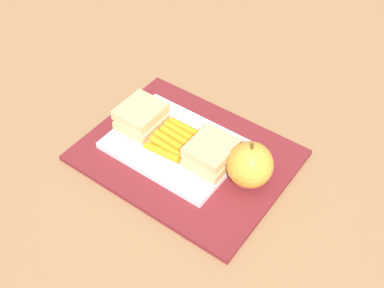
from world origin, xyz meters
TOP-DOWN VIEW (x-y plane):
  - ground_plane at (0.00, 0.00)m, footprint 2.40×2.40m
  - lunchbag_mat at (0.00, 0.00)m, footprint 0.36×0.28m
  - food_tray at (-0.03, 0.00)m, footprint 0.23×0.17m
  - sandwich_half_left at (-0.10, 0.00)m, footprint 0.07×0.08m
  - sandwich_half_right at (0.05, 0.00)m, footprint 0.07×0.08m
  - carrot_sticks_bundle at (-0.03, -0.00)m, footprint 0.08×0.09m
  - apple at (0.12, 0.01)m, footprint 0.08×0.08m

SIDE VIEW (x-z plane):
  - ground_plane at x=0.00m, z-range 0.00..0.00m
  - lunchbag_mat at x=0.00m, z-range 0.00..0.01m
  - food_tray at x=-0.03m, z-range 0.01..0.02m
  - carrot_sticks_bundle at x=-0.03m, z-range 0.02..0.04m
  - sandwich_half_left at x=-0.10m, z-range 0.02..0.07m
  - sandwich_half_right at x=0.05m, z-range 0.02..0.07m
  - apple at x=0.12m, z-range 0.00..0.09m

